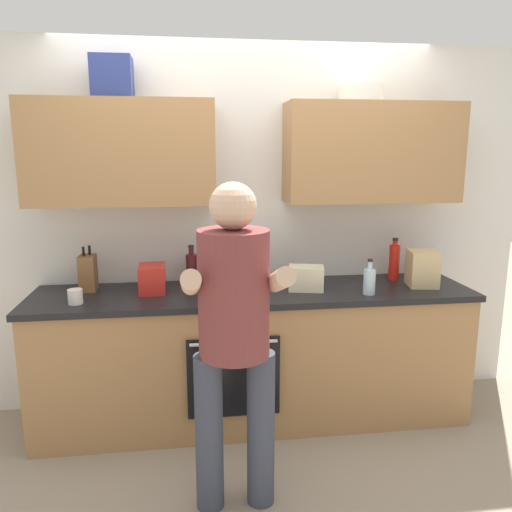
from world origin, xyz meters
name	(u,v)px	position (x,y,z in m)	size (l,w,h in m)	color
ground_plane	(254,417)	(0.00, 0.00, 0.00)	(12.00, 12.00, 0.00)	gray
back_wall_unit	(248,195)	(0.00, 0.27, 1.50)	(4.00, 0.38, 2.50)	silver
counter	(254,355)	(0.00, 0.00, 0.45)	(2.84, 0.67, 0.90)	#A37547
person_standing	(234,325)	(-0.21, -0.84, 0.97)	(0.49, 0.45, 1.65)	#383D4C
bottle_soy	(222,266)	(-0.20, 0.14, 1.04)	(0.06, 0.06, 0.32)	black
bottle_juice	(253,283)	(-0.02, -0.09, 0.98)	(0.08, 0.08, 0.21)	orange
bottle_water	(369,281)	(0.71, -0.18, 0.99)	(0.08, 0.08, 0.23)	silver
bottle_hotsauce	(394,261)	(1.01, 0.15, 1.03)	(0.07, 0.07, 0.30)	red
bottle_wine	(192,268)	(-0.40, 0.21, 1.01)	(0.08, 0.08, 0.27)	#471419
cup_coffee	(75,297)	(-1.09, -0.14, 0.94)	(0.09, 0.09, 0.09)	white
knife_block	(88,273)	(-1.06, 0.15, 1.02)	(0.10, 0.14, 0.29)	brown
potted_herb	(249,263)	(-0.02, 0.11, 1.06)	(0.17, 0.17, 0.27)	#9E6647
grocery_bag_crisps	(152,279)	(-0.65, 0.06, 0.99)	(0.16, 0.22, 0.18)	red
grocery_bag_rice	(306,278)	(0.34, -0.03, 0.98)	(0.22, 0.16, 0.16)	beige
grocery_bag_bread	(422,269)	(1.13, -0.03, 1.02)	(0.18, 0.19, 0.24)	tan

